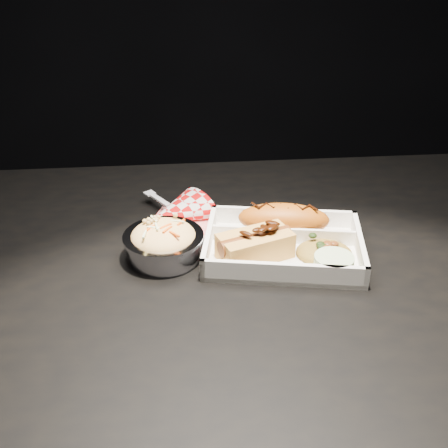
% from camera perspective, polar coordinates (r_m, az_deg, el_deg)
% --- Properties ---
extents(dining_table, '(1.20, 0.80, 0.75)m').
position_cam_1_polar(dining_table, '(0.96, 3.96, -8.07)').
color(dining_table, black).
rests_on(dining_table, ground).
extents(food_tray, '(0.28, 0.22, 0.04)m').
position_cam_1_polar(food_tray, '(0.92, 6.02, -2.44)').
color(food_tray, white).
rests_on(food_tray, dining_table).
extents(fried_pastry, '(0.16, 0.09, 0.05)m').
position_cam_1_polar(fried_pastry, '(0.95, 6.08, 0.51)').
color(fried_pastry, '#B45612').
rests_on(fried_pastry, food_tray).
extents(hotdog, '(0.13, 0.09, 0.06)m').
position_cam_1_polar(hotdog, '(0.88, 3.18, -1.97)').
color(hotdog, '#E1A34C').
rests_on(hotdog, food_tray).
extents(fried_rice_mound, '(0.10, 0.09, 0.03)m').
position_cam_1_polar(fried_rice_mound, '(0.90, 10.18, -2.29)').
color(fried_rice_mound, olive).
rests_on(fried_rice_mound, food_tray).
extents(cupcake_liner, '(0.06, 0.06, 0.03)m').
position_cam_1_polar(cupcake_liner, '(0.86, 11.06, -4.11)').
color(cupcake_liner, beige).
rests_on(cupcake_liner, food_tray).
extents(foil_coleslaw_cup, '(0.13, 0.13, 0.07)m').
position_cam_1_polar(foil_coleslaw_cup, '(0.89, -6.16, -1.75)').
color(foil_coleslaw_cup, silver).
rests_on(foil_coleslaw_cup, dining_table).
extents(napkin_fork, '(0.15, 0.16, 0.10)m').
position_cam_1_polar(napkin_fork, '(1.01, -4.84, 1.16)').
color(napkin_fork, red).
rests_on(napkin_fork, dining_table).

